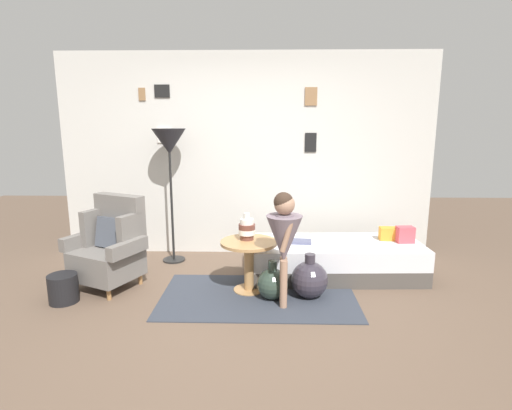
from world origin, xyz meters
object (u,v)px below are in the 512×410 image
(armchair, at_px, (111,246))
(floor_lamp, at_px, (169,147))
(side_table, at_px, (249,255))
(vase_striped, at_px, (247,229))
(demijohn_far, at_px, (309,279))
(daybed, at_px, (336,259))
(person_child, at_px, (284,235))
(magazine_basket, at_px, (63,288))
(book_on_daybed, at_px, (301,242))
(demijohn_near, at_px, (272,284))

(armchair, distance_m, floor_lamp, 1.37)
(side_table, bearing_deg, armchair, 175.62)
(vase_striped, height_order, demijohn_far, vase_striped)
(daybed, xyz_separation_m, person_child, (-0.63, -0.79, 0.51))
(daybed, distance_m, magazine_basket, 2.88)
(daybed, bearing_deg, demijohn_far, -121.25)
(book_on_daybed, distance_m, magazine_basket, 2.50)
(demijohn_near, bearing_deg, daybed, 41.06)
(armchair, bearing_deg, person_child, -14.01)
(person_child, relative_size, magazine_basket, 3.96)
(magazine_basket, bearing_deg, floor_lamp, 56.71)
(floor_lamp, height_order, magazine_basket, floor_lamp)
(daybed, distance_m, person_child, 1.13)
(daybed, height_order, magazine_basket, daybed)
(vase_striped, relative_size, book_on_daybed, 1.27)
(vase_striped, distance_m, demijohn_far, 0.81)
(demijohn_near, xyz_separation_m, demijohn_far, (0.37, 0.05, 0.03))
(floor_lamp, bearing_deg, magazine_basket, -123.29)
(demijohn_near, bearing_deg, person_child, -56.84)
(floor_lamp, bearing_deg, side_table, -42.67)
(vase_striped, height_order, demijohn_near, vase_striped)
(vase_striped, xyz_separation_m, demijohn_far, (0.63, -0.20, -0.47))
(daybed, bearing_deg, book_on_daybed, -175.04)
(armchair, height_order, floor_lamp, floor_lamp)
(demijohn_near, bearing_deg, demijohn_far, 6.94)
(daybed, distance_m, demijohn_far, 0.69)
(vase_striped, xyz_separation_m, book_on_daybed, (0.60, 0.36, -0.24))
(book_on_daybed, relative_size, demijohn_far, 0.48)
(side_table, bearing_deg, demijohn_near, -37.55)
(armchair, xyz_separation_m, book_on_daybed, (2.05, 0.30, -0.02))
(armchair, height_order, demijohn_near, armchair)
(armchair, bearing_deg, demijohn_near, -9.86)
(person_child, xyz_separation_m, magazine_basket, (-2.15, 0.03, -0.57))
(armchair, relative_size, side_table, 1.66)
(vase_striped, relative_size, demijohn_near, 0.70)
(vase_striped, height_order, person_child, person_child)
(side_table, height_order, vase_striped, vase_striped)
(vase_striped, distance_m, demijohn_near, 0.61)
(vase_striped, xyz_separation_m, floor_lamp, (-0.97, 0.86, 0.78))
(armchair, bearing_deg, side_table, -4.38)
(daybed, distance_m, book_on_daybed, 0.45)
(demijohn_far, bearing_deg, floor_lamp, 146.64)
(floor_lamp, distance_m, magazine_basket, 1.96)
(daybed, relative_size, magazine_basket, 6.89)
(floor_lamp, relative_size, person_child, 1.49)
(book_on_daybed, bearing_deg, daybed, 4.96)
(demijohn_near, bearing_deg, floor_lamp, 138.27)
(daybed, bearing_deg, demijohn_near, -138.94)
(floor_lamp, bearing_deg, vase_striped, -41.42)
(daybed, xyz_separation_m, demijohn_near, (-0.73, -0.63, -0.04))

